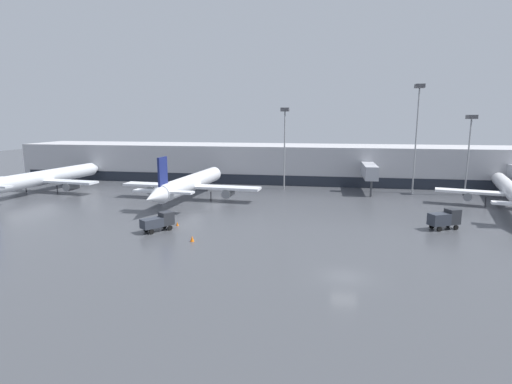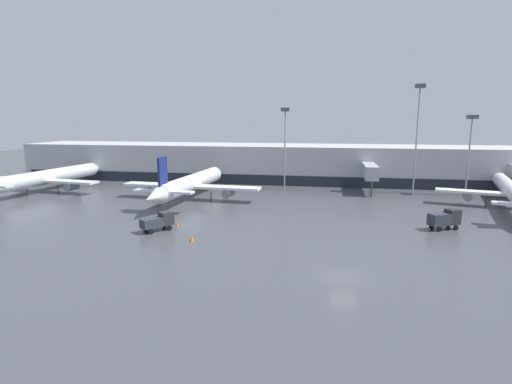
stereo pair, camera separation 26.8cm
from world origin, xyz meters
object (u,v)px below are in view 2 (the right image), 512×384
(service_truck_0, at_px, (445,219))
(parked_jet_2, at_px, (44,178))
(traffic_cone_1, at_px, (177,224))
(apron_light_mast_1, at_px, (285,125))
(service_truck_1, at_px, (158,221))
(traffic_cone_2, at_px, (192,239))
(apron_light_mast_2, at_px, (419,110))
(apron_light_mast_3, at_px, (471,131))
(parked_jet_1, at_px, (190,184))

(service_truck_0, bearing_deg, parked_jet_2, 141.25)
(traffic_cone_1, xyz_separation_m, apron_light_mast_1, (12.23, 33.84, 13.83))
(service_truck_1, xyz_separation_m, apron_light_mast_1, (13.75, 36.95, 12.71))
(service_truck_0, bearing_deg, traffic_cone_2, 172.73)
(traffic_cone_1, height_order, apron_light_mast_1, apron_light_mast_1)
(apron_light_mast_1, xyz_separation_m, apron_light_mast_2, (27.31, 0.01, 3.08))
(service_truck_0, distance_m, apron_light_mast_1, 40.92)
(service_truck_1, bearing_deg, apron_light_mast_2, -10.75)
(traffic_cone_2, relative_size, apron_light_mast_3, 0.05)
(parked_jet_1, xyz_separation_m, parked_jet_2, (-33.59, 2.46, -0.09))
(apron_light_mast_3, bearing_deg, service_truck_1, -144.89)
(parked_jet_2, xyz_separation_m, traffic_cone_1, (38.02, -21.19, -2.78))
(service_truck_0, xyz_separation_m, apron_light_mast_2, (1.53, 29.22, 15.62))
(service_truck_0, xyz_separation_m, apron_light_mast_3, (11.54, 28.16, 11.41))
(traffic_cone_1, xyz_separation_m, apron_light_mast_3, (49.55, 32.79, 12.71))
(service_truck_1, height_order, traffic_cone_1, service_truck_1)
(apron_light_mast_2, bearing_deg, service_truck_1, -138.01)
(service_truck_1, xyz_separation_m, apron_light_mast_3, (51.07, 35.90, 11.58))
(service_truck_0, height_order, service_truck_1, service_truck_0)
(service_truck_1, xyz_separation_m, traffic_cone_2, (6.17, -3.88, -1.04))
(parked_jet_1, relative_size, apron_light_mast_1, 1.91)
(traffic_cone_1, relative_size, apron_light_mast_1, 0.03)
(service_truck_0, height_order, traffic_cone_1, service_truck_0)
(parked_jet_2, relative_size, service_truck_0, 7.90)
(service_truck_0, height_order, traffic_cone_2, service_truck_0)
(parked_jet_2, xyz_separation_m, service_truck_0, (76.03, -16.55, -1.48))
(service_truck_0, height_order, apron_light_mast_2, apron_light_mast_2)
(service_truck_0, relative_size, apron_light_mast_2, 0.21)
(service_truck_1, distance_m, traffic_cone_2, 7.36)
(parked_jet_2, height_order, traffic_cone_1, parked_jet_2)
(traffic_cone_2, distance_m, apron_light_mast_3, 61.30)
(apron_light_mast_3, bearing_deg, traffic_cone_2, -138.46)
(service_truck_0, distance_m, traffic_cone_2, 35.35)
(traffic_cone_1, height_order, traffic_cone_2, traffic_cone_2)
(service_truck_0, height_order, apron_light_mast_1, apron_light_mast_1)
(parked_jet_1, height_order, traffic_cone_1, parked_jet_1)
(parked_jet_1, xyz_separation_m, apron_light_mast_3, (53.97, 14.06, 9.84))
(parked_jet_1, bearing_deg, service_truck_0, -104.35)
(apron_light_mast_2, bearing_deg, parked_jet_2, -170.73)
(service_truck_0, distance_m, apron_light_mast_2, 33.17)
(parked_jet_2, height_order, apron_light_mast_3, apron_light_mast_3)
(service_truck_1, relative_size, traffic_cone_2, 6.17)
(service_truck_1, relative_size, apron_light_mast_1, 0.26)
(traffic_cone_1, bearing_deg, apron_light_mast_2, 40.57)
(service_truck_0, relative_size, apron_light_mast_1, 0.27)
(apron_light_mast_3, bearing_deg, apron_light_mast_2, 173.93)
(service_truck_0, distance_m, service_truck_1, 40.28)
(traffic_cone_1, bearing_deg, service_truck_0, 6.95)
(parked_jet_1, height_order, parked_jet_2, parked_jet_2)
(service_truck_0, relative_size, apron_light_mast_3, 0.29)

